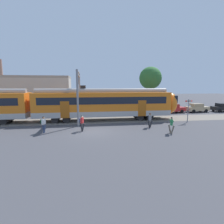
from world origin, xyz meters
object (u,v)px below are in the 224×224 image
Objects in this scene: pedestrian_red at (82,122)px; crossing_signal at (188,107)px; pedestrian_green at (171,124)px; pedestrian_white at (43,123)px; parked_car_tan at (197,108)px; pedestrian_grey at (150,119)px; parked_car_black at (223,107)px; parked_car_red at (173,108)px.

pedestrian_red is 0.56× the size of crossing_signal.
pedestrian_green is 0.56× the size of crossing_signal.
parked_car_tan is (23.94, 10.65, -0.21)m from pedestrian_white.
crossing_signal is at bearing 19.55° from pedestrian_grey.
pedestrian_grey is at bearing -141.39° from parked_car_tan.
crossing_signal reaches higher than parked_car_tan.
pedestrian_white is at bearing -160.15° from parked_car_black.
pedestrian_green is 6.81m from crossing_signal.
pedestrian_grey reaches higher than parked_car_red.
pedestrian_red is at bearing -157.53° from parked_car_black.
pedestrian_grey is 0.41× the size of parked_car_tan.
crossing_signal reaches higher than parked_car_black.
pedestrian_white is 11.33m from pedestrian_grey.
pedestrian_white reaches higher than parked_car_tan.
pedestrian_white is at bearing -156.01° from parked_car_tan.
crossing_signal is (5.92, 2.10, 1.02)m from pedestrian_grey.
pedestrian_white is at bearing 170.26° from pedestrian_green.
crossing_signal reaches higher than pedestrian_grey.
crossing_signal is (-2.03, -7.87, 1.23)m from parked_car_red.
parked_car_black is (17.60, 9.87, -0.21)m from pedestrian_grey.
parked_car_black is (25.13, 10.39, -0.21)m from pedestrian_red.
pedestrian_grey is at bearing -128.58° from parked_car_red.
pedestrian_green is at bearing -117.95° from parked_car_red.
pedestrian_green is at bearing -14.11° from pedestrian_red.
pedestrian_red is at bearing -168.96° from crossing_signal.
pedestrian_green reaches higher than parked_car_red.
pedestrian_red and pedestrian_grey have the same top height.
pedestrian_red is 9.02m from pedestrian_green.
parked_car_black is at bearing 22.47° from pedestrian_red.
parked_car_red is 1.00× the size of parked_car_tan.
parked_car_red is at bearing 28.67° from pedestrian_white.
parked_car_black is 1.34× the size of crossing_signal.
parked_car_red is (19.27, 10.54, -0.21)m from pedestrian_white.
pedestrian_green is at bearing -134.29° from crossing_signal.
pedestrian_green is at bearing -142.46° from parked_car_black.
pedestrian_grey is (11.31, 0.57, 0.00)m from pedestrian_white.
crossing_signal is at bearing -130.03° from parked_car_tan.
pedestrian_red is 1.00× the size of pedestrian_green.
pedestrian_red is 18.70m from parked_car_red.
parked_car_tan is 10.50m from crossing_signal.
pedestrian_grey is at bearing 3.95° from pedestrian_red.
parked_car_red is at bearing 62.05° from pedestrian_green.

